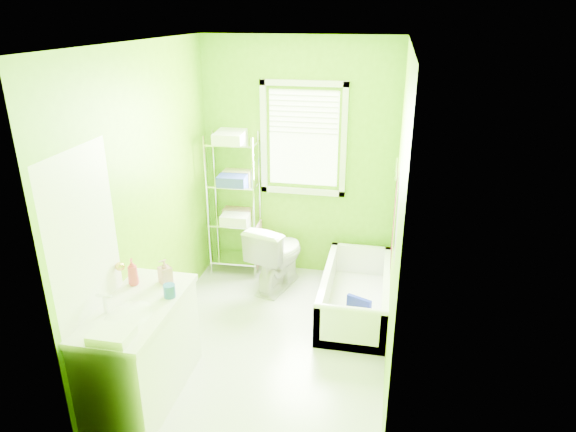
% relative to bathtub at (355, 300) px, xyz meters
% --- Properties ---
extents(ground, '(2.90, 2.90, 0.00)m').
position_rel_bathtub_xyz_m(ground, '(-0.73, -0.62, -0.14)').
color(ground, silver).
rests_on(ground, ground).
extents(room_envelope, '(2.14, 2.94, 2.62)m').
position_rel_bathtub_xyz_m(room_envelope, '(-0.73, -0.62, 1.40)').
color(room_envelope, '#66AE08').
rests_on(room_envelope, ground).
extents(window, '(0.92, 0.05, 1.22)m').
position_rel_bathtub_xyz_m(window, '(-0.68, 0.80, 1.47)').
color(window, white).
rests_on(window, ground).
extents(door, '(0.09, 0.80, 2.00)m').
position_rel_bathtub_xyz_m(door, '(-1.77, -1.62, 0.86)').
color(door, white).
rests_on(door, ground).
extents(right_wall_decor, '(0.04, 1.48, 1.17)m').
position_rel_bathtub_xyz_m(right_wall_decor, '(0.31, -0.64, 1.18)').
color(right_wall_decor, '#3D070D').
rests_on(right_wall_decor, ground).
extents(bathtub, '(0.65, 1.38, 0.45)m').
position_rel_bathtub_xyz_m(bathtub, '(0.00, 0.00, 0.00)').
color(bathtub, white).
rests_on(bathtub, ground).
extents(toilet, '(0.62, 0.83, 0.76)m').
position_rel_bathtub_xyz_m(toilet, '(-0.88, 0.37, 0.24)').
color(toilet, white).
rests_on(toilet, ground).
extents(vanity, '(0.55, 1.08, 1.03)m').
position_rel_bathtub_xyz_m(vanity, '(-1.51, -1.50, 0.29)').
color(vanity, white).
rests_on(vanity, ground).
extents(wire_shelf_unit, '(0.56, 0.45, 1.64)m').
position_rel_bathtub_xyz_m(wire_shelf_unit, '(-1.40, 0.65, 0.86)').
color(wire_shelf_unit, silver).
rests_on(wire_shelf_unit, ground).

